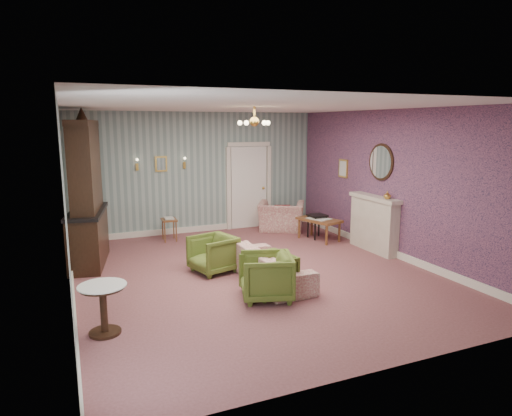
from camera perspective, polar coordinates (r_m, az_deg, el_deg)
name	(u,v)px	position (r m, az deg, el deg)	size (l,w,h in m)	color
floor	(254,273)	(8.11, -0.20, -8.24)	(7.00, 7.00, 0.00)	#884F51
ceiling	(254,106)	(7.69, -0.21, 12.68)	(7.00, 7.00, 0.00)	white
wall_back	(198,173)	(11.06, -7.27, 4.41)	(6.00, 6.00, 0.00)	slate
wall_front	(387,240)	(4.80, 16.23, -3.89)	(6.00, 6.00, 0.00)	slate
wall_left	(66,205)	(7.18, -22.87, 0.39)	(7.00, 7.00, 0.00)	slate
wall_right	(394,184)	(9.34, 17.04, 2.92)	(7.00, 7.00, 0.00)	slate
wall_right_floral	(394,184)	(9.33, 16.97, 2.92)	(7.00, 7.00, 0.00)	#AD5672
door	(249,185)	(11.48, -0.91, 2.86)	(1.12, 0.12, 2.16)	white
olive_chair_a	(266,274)	(6.88, 1.33, -8.34)	(0.75, 0.70, 0.77)	#516322
olive_chair_b	(269,272)	(7.07, 1.59, -8.10)	(0.69, 0.64, 0.71)	#516322
olive_chair_c	(213,252)	(8.13, -5.44, -5.56)	(0.71, 0.66, 0.73)	#516322
sofa_chintz	(270,259)	(7.63, 1.82, -6.50)	(1.94, 0.57, 0.76)	#993D45
wingback_chair	(281,212)	(11.22, 3.20, -0.46)	(1.09, 0.71, 0.95)	#993D45
dresser	(85,190)	(8.91, -20.70, 2.19)	(0.59, 1.71, 2.85)	black
fireplace	(374,223)	(9.70, 14.62, -1.90)	(0.30, 1.40, 1.16)	beige
mantel_vase	(387,195)	(9.27, 16.21, 1.56)	(0.15, 0.15, 0.15)	gold
oval_mirror	(381,162)	(9.58, 15.45, 5.59)	(0.04, 0.76, 0.84)	white
framed_print	(343,168)	(10.70, 10.94, 4.91)	(0.04, 0.34, 0.42)	gold
coffee_table	(319,229)	(10.42, 7.93, -2.67)	(0.54, 0.98, 0.50)	brown
side_table_black	(317,227)	(10.55, 7.70, -2.33)	(0.38, 0.38, 0.56)	black
pedestal_table	(104,309)	(6.11, -18.65, -12.00)	(0.60, 0.60, 0.65)	black
nesting_table	(169,229)	(10.46, -10.87, -2.58)	(0.33, 0.42, 0.55)	brown
gilt_mirror_back	(161,164)	(10.78, -11.87, 5.46)	(0.28, 0.06, 0.36)	gold
sconce_left	(137,165)	(10.67, -14.75, 5.29)	(0.16, 0.12, 0.30)	gold
sconce_right	(185,163)	(10.88, -8.99, 5.60)	(0.16, 0.12, 0.30)	gold
chandelier	(254,123)	(7.68, -0.21, 10.67)	(0.56, 0.56, 0.36)	gold
burgundy_cushion	(282,213)	(11.07, 3.31, -0.59)	(0.38, 0.10, 0.38)	maroon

